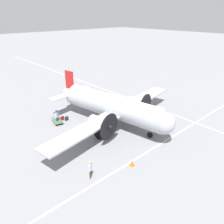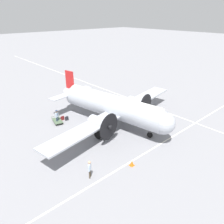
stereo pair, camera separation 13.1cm
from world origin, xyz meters
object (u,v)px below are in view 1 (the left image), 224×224
Objects in this scene: baggage_cart at (57,121)px; passenger_boarding at (57,115)px; traffic_cone at (132,163)px; crew_foreground at (90,168)px; suitcase_upright_spare at (67,119)px; suitcase_near_door at (62,118)px; airliner_main at (115,107)px.

passenger_boarding is at bearing -5.98° from baggage_cart.
crew_foreground is at bearing 161.49° from traffic_cone.
suitcase_upright_spare is at bearing 29.40° from crew_foreground.
suitcase_near_door is 0.90m from baggage_cart.
airliner_main is 38.20× the size of suitcase_upright_spare.
traffic_cone is (-0.44, -12.71, -0.01)m from suitcase_upright_spare.
suitcase_upright_spare reaches higher than traffic_cone.
traffic_cone is at bearing -57.61° from crew_foreground.
suitcase_near_door is (0.92, 0.31, -0.87)m from passenger_boarding.
airliner_main is 10.43× the size of baggage_cart.
passenger_boarding is 0.88m from baggage_cart.
passenger_boarding reaches higher than suitcase_upright_spare.
suitcase_upright_spare is 12.72m from traffic_cone.
suitcase_near_door is at bearing 31.94° from crew_foreground.
crew_foreground reaches higher than traffic_cone.
airliner_main reaches higher than passenger_boarding.
passenger_boarding reaches higher than baggage_cart.
crew_foreground is 4.33m from traffic_cone.
traffic_cone is at bearing -41.23° from airliner_main.
crew_foreground is at bearing -64.73° from airliner_main.
suitcase_upright_spare reaches higher than baggage_cart.
suitcase_upright_spare is (1.32, -0.16, -0.86)m from passenger_boarding.
suitcase_upright_spare is (4.47, 11.36, -0.81)m from crew_foreground.
airliner_main reaches higher than traffic_cone.
passenger_boarding is at bearing 35.62° from crew_foreground.
suitcase_near_door is 13.19m from traffic_cone.
suitcase_upright_spare is at bearing 149.60° from passenger_boarding.
passenger_boarding is 1.59m from suitcase_upright_spare.
suitcase_near_door is at bearing 89.86° from traffic_cone.
crew_foreground is 2.94× the size of suitcase_upright_spare.
passenger_boarding is 3.10× the size of suitcase_near_door.
traffic_cone reaches higher than baggage_cart.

